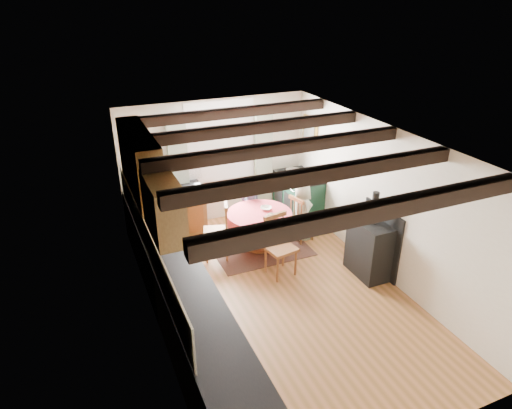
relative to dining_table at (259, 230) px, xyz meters
name	(u,v)px	position (x,y,z in m)	size (l,w,h in m)	color
floor	(277,294)	(-0.30, -1.36, -0.34)	(3.60, 5.50, 0.00)	#AC6D3F
ceiling	(280,142)	(-0.30, -1.36, 2.06)	(3.60, 5.50, 0.00)	white
wall_back	(216,162)	(-0.30, 1.39, 0.86)	(3.60, 0.00, 2.40)	silver
wall_front	(412,356)	(-0.30, -4.11, 0.86)	(3.60, 0.00, 2.40)	silver
wall_left	(150,250)	(-2.10, -1.36, 0.86)	(0.00, 5.50, 2.40)	silver
wall_right	(383,202)	(1.50, -1.36, 0.86)	(0.00, 5.50, 2.40)	silver
beam_a	(375,211)	(-0.30, -3.36, 1.97)	(3.60, 0.16, 0.16)	black
beam_b	(320,175)	(-0.30, -2.36, 1.97)	(3.60, 0.16, 0.16)	black
beam_c	(280,148)	(-0.30, -1.36, 1.97)	(3.60, 0.16, 0.16)	black
beam_d	(251,129)	(-0.30, -0.36, 1.97)	(3.60, 0.16, 0.16)	black
beam_e	(228,113)	(-0.30, 0.64, 1.97)	(3.60, 0.16, 0.16)	black
splash_left	(147,239)	(-2.08, -1.06, 0.86)	(0.02, 4.50, 0.55)	beige
splash_back	(164,170)	(-1.30, 1.37, 0.86)	(1.40, 0.02, 0.55)	beige
base_cabinet_left	(178,294)	(-1.80, -1.36, 0.10)	(0.60, 5.30, 0.88)	brown
base_cabinet_back	(169,213)	(-1.35, 1.09, 0.10)	(1.30, 0.60, 0.88)	brown
worktop_left	(177,265)	(-1.78, -1.36, 0.56)	(0.64, 5.30, 0.04)	black
worktop_back	(167,191)	(-1.35, 1.07, 0.56)	(1.30, 0.64, 0.04)	black
wall_cabinet_glass	(140,162)	(-1.93, -0.16, 1.61)	(0.34, 1.80, 0.90)	brown
wall_cabinet_solid	(164,208)	(-1.93, -1.66, 1.56)	(0.34, 0.90, 0.70)	brown
window_frame	(220,141)	(-0.20, 1.37, 1.26)	(1.34, 0.03, 1.54)	white
window_pane	(220,141)	(-0.20, 1.38, 1.26)	(1.20, 0.01, 1.40)	white
curtain_left	(179,174)	(-1.05, 1.29, 0.76)	(0.35, 0.10, 2.10)	#93AA86
curtain_right	(263,162)	(0.65, 1.29, 0.76)	(0.35, 0.10, 2.10)	#93AA86
curtain_rod	(221,111)	(-0.20, 1.29, 1.86)	(0.03, 0.03, 2.00)	black
wall_picture	(310,132)	(1.47, 0.94, 1.36)	(0.04, 0.50, 0.60)	gold
wall_plate	(267,131)	(0.75, 1.36, 1.36)	(0.30, 0.30, 0.02)	silver
rug	(259,247)	(0.00, 0.00, -0.34)	(1.66, 1.29, 0.01)	#572E23
dining_table	(259,230)	(0.00, 0.00, 0.00)	(1.14, 1.14, 0.68)	#B54543
chair_near	(281,246)	(-0.02, -0.89, 0.16)	(0.43, 0.46, 1.01)	brown
chair_left	(216,230)	(-0.80, 0.00, 0.17)	(0.44, 0.46, 1.03)	brown
chair_right	(302,218)	(0.82, -0.04, 0.10)	(0.38, 0.40, 0.89)	brown
aga_range	(298,197)	(1.17, 0.76, 0.12)	(0.65, 1.01, 0.93)	#153626
cast_iron_stove	(371,234)	(1.28, -1.44, 0.38)	(0.43, 0.72, 1.44)	black
child_far	(251,205)	(0.09, 0.61, 0.21)	(0.40, 0.26, 1.11)	#3F465E
child_right	(301,211)	(0.84, 0.01, 0.22)	(0.55, 0.36, 1.12)	beige
bowl_a	(266,208)	(0.16, 0.08, 0.37)	(0.20, 0.20, 0.05)	silver
bowl_b	(272,217)	(0.11, -0.26, 0.37)	(0.18, 0.18, 0.06)	silver
cup	(267,219)	(-0.01, -0.33, 0.39)	(0.09, 0.09, 0.09)	silver
canister_tall	(156,186)	(-1.54, 1.01, 0.71)	(0.16, 0.16, 0.27)	#262628
canister_wide	(165,185)	(-1.37, 1.09, 0.67)	(0.17, 0.17, 0.19)	#262628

